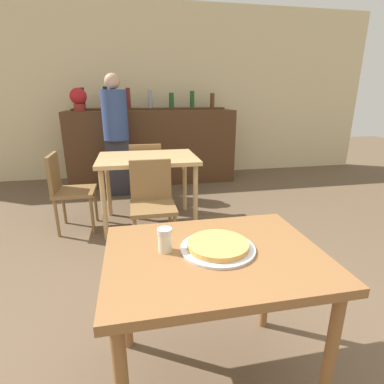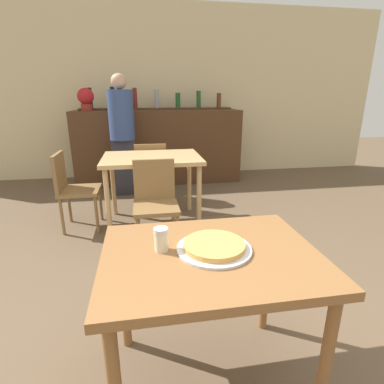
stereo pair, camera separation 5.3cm
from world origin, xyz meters
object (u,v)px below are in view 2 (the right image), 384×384
chair_far_side_left (72,186)px  person_standing (122,132)px  chair_far_side_front (155,198)px  chair_far_side_back (151,170)px  pizza_tray (214,247)px  potted_plant (86,98)px  cheese_shaker (161,239)px

chair_far_side_left → person_standing: 1.29m
chair_far_side_front → chair_far_side_back: (0.00, 1.11, 0.00)m
chair_far_side_front → chair_far_side_left: bearing=146.5°
chair_far_side_back → pizza_tray: size_ratio=2.46×
chair_far_side_front → pizza_tray: bearing=-82.4°
chair_far_side_left → potted_plant: size_ratio=2.49×
person_standing → potted_plant: bearing=134.5°
pizza_tray → potted_plant: size_ratio=1.01×
person_standing → potted_plant: (-0.52, 0.53, 0.44)m
pizza_tray → person_standing: (-0.55, 3.13, 0.15)m
chair_far_side_front → chair_far_side_left: 1.01m
chair_far_side_left → potted_plant: bearing=1.2°
chair_far_side_back → chair_far_side_left: same height
pizza_tray → cheese_shaker: 0.24m
chair_far_side_back → person_standing: (-0.35, 0.57, 0.42)m
chair_far_side_left → potted_plant: potted_plant is taller
potted_plant → person_standing: bearing=-45.5°
cheese_shaker → person_standing: person_standing is taller
chair_far_side_back → pizza_tray: bearing=94.3°
potted_plant → chair_far_side_back: bearing=-51.4°
chair_far_side_left → pizza_tray: bearing=-152.8°
cheese_shaker → chair_far_side_back: bearing=89.2°
pizza_tray → potted_plant: 3.86m
chair_far_side_back → potted_plant: (-0.87, 1.10, 0.86)m
pizza_tray → cheese_shaker: cheese_shaker is taller
chair_far_side_front → chair_far_side_left: same height
chair_far_side_front → chair_far_side_back: 1.11m
chair_far_side_left → cheese_shaker: size_ratio=7.65×
chair_far_side_front → cheese_shaker: bearing=-91.4°
chair_far_side_front → pizza_tray: size_ratio=2.46×
chair_far_side_front → cheese_shaker: 1.46m
chair_far_side_left → cheese_shaker: cheese_shaker is taller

